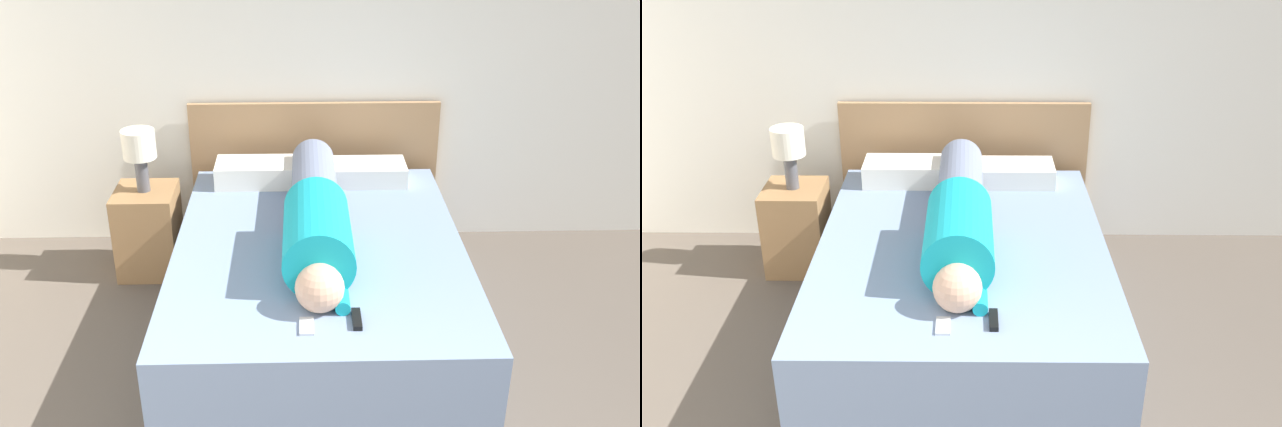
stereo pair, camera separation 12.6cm
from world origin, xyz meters
The scene contains 10 objects.
wall_back centered at (0.00, 3.69, 1.30)m, with size 6.12×0.06×2.60m.
bed centered at (0.02, 2.48, 0.28)m, with size 1.54×2.04×0.56m.
headboard centered at (0.02, 3.62, 0.49)m, with size 1.66×0.04×0.99m.
nightstand centered at (-1.05, 3.20, 0.28)m, with size 0.38×0.40×0.56m.
table_lamp centered at (-1.05, 3.20, 0.84)m, with size 0.20×0.20×0.40m.
person_lying centered at (0.01, 2.49, 0.71)m, with size 0.34×1.65×0.34m.
pillow_near_headboard centered at (-0.34, 3.30, 0.63)m, with size 0.53×0.28×0.14m.
pillow_second centered at (0.34, 3.30, 0.63)m, with size 0.50×0.28×0.13m.
tv_remote centered at (0.17, 1.74, 0.57)m, with size 0.04×0.15×0.02m.
cell_phone centered at (-0.05, 1.70, 0.57)m, with size 0.06×0.13×0.01m.
Camera 2 is at (0.06, -0.89, 2.37)m, focal length 40.00 mm.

